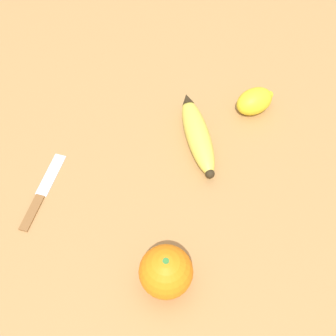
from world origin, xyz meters
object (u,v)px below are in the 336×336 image
(lemon, at_px, (255,101))
(banana, at_px, (198,135))
(orange, at_px, (166,272))
(paring_knife, at_px, (41,193))

(lemon, bearing_deg, banana, -25.52)
(orange, xyz_separation_m, paring_knife, (-0.03, -0.28, -0.04))
(banana, bearing_deg, lemon, -67.13)
(lemon, bearing_deg, paring_knife, -33.89)
(banana, height_order, lemon, lemon)
(orange, height_order, lemon, orange)
(orange, bearing_deg, paring_knife, -96.59)
(orange, distance_m, paring_knife, 0.28)
(banana, relative_size, lemon, 1.79)
(orange, bearing_deg, lemon, -176.32)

